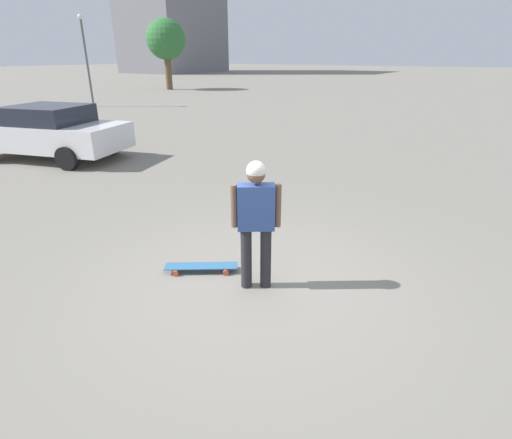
# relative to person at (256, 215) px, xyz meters

# --- Properties ---
(ground_plane) EXTENTS (220.00, 220.00, 0.00)m
(ground_plane) POSITION_rel_person_xyz_m (0.00, 0.00, -0.98)
(ground_plane) COLOR gray
(person) EXTENTS (0.51, 0.41, 1.64)m
(person) POSITION_rel_person_xyz_m (0.00, 0.00, 0.00)
(person) COLOR #262628
(person) RESTS_ON ground_plane
(skateboard) EXTENTS (0.92, 0.72, 0.09)m
(skateboard) POSITION_rel_person_xyz_m (-0.82, -0.10, -0.91)
(skateboard) COLOR #336693
(skateboard) RESTS_ON ground_plane
(car_parked_near) EXTENTS (4.67, 3.04, 1.47)m
(car_parked_near) POSITION_rel_person_xyz_m (-8.58, 2.60, -0.23)
(car_parked_near) COLOR silver
(car_parked_near) RESTS_ON ground_plane
(tree_distant) EXTENTS (3.18, 3.18, 5.50)m
(tree_distant) POSITION_rel_person_xyz_m (-23.10, 22.27, 2.87)
(tree_distant) COLOR brown
(tree_distant) RESTS_ON ground_plane
(lamp_post) EXTENTS (0.28, 0.28, 4.73)m
(lamp_post) POSITION_rel_person_xyz_m (-18.09, 10.99, 1.85)
(lamp_post) COLOR #59595E
(lamp_post) RESTS_ON ground_plane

